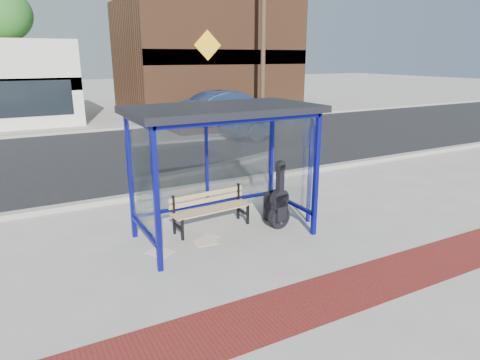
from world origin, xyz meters
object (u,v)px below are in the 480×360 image
parked_car (231,107)px  fire_hydrant (277,109)px  guitar_bag (279,205)px  suitcase (274,206)px  backpack (276,219)px  bench (210,207)px

parked_car → fire_hydrant: 3.72m
guitar_bag → suitcase: bearing=59.6°
guitar_bag → suitcase: 0.49m
backpack → suitcase: bearing=41.4°
bench → suitcase: 1.35m
bench → parked_car: 13.71m
suitcase → backpack: (-0.17, -0.36, -0.14)m
bench → parked_car: (6.65, 11.98, 0.37)m
bench → fire_hydrant: 16.60m
fire_hydrant → guitar_bag: bearing=-123.2°
suitcase → parked_car: (5.32, 12.19, 0.51)m
bench → guitar_bag: guitar_bag is taller
suitcase → fire_hydrant: size_ratio=0.84×
suitcase → backpack: bearing=-122.1°
backpack → parked_car: 13.72m
backpack → fire_hydrant: (9.02, 13.68, 0.25)m
guitar_bag → fire_hydrant: 16.44m
guitar_bag → fire_hydrant: size_ratio=1.66×
bench → parked_car: parked_car is taller
fire_hydrant → backpack: bearing=-123.4°
bench → parked_car: bearing=56.3°
parked_car → guitar_bag: bearing=151.4°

